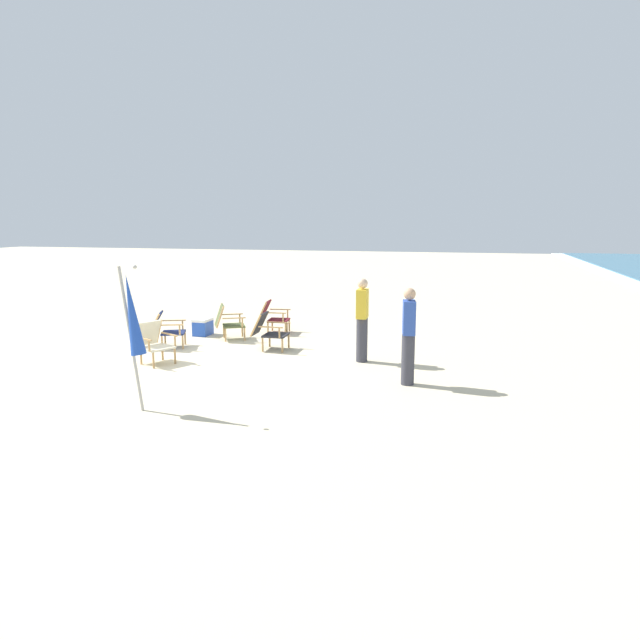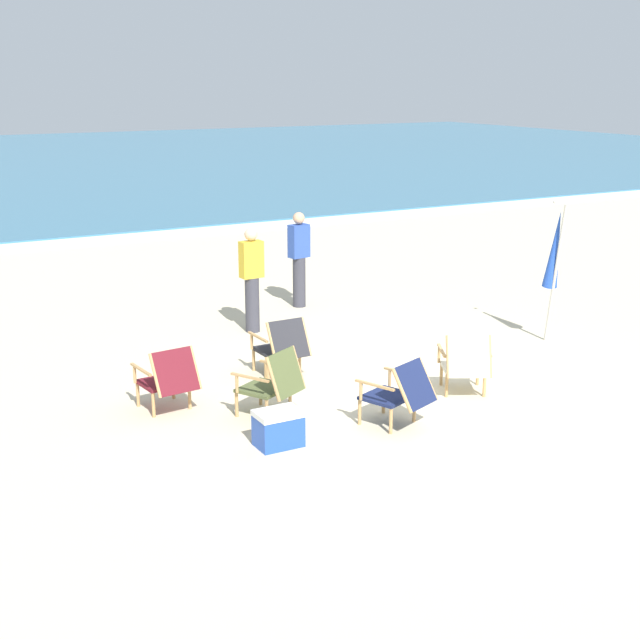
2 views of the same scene
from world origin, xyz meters
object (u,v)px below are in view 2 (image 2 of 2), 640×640
at_px(beach_chair_back_right, 273,382).
at_px(person_by_waterline, 252,279).
at_px(person_near_chairs, 299,259).
at_px(beach_chair_mid_center, 400,391).
at_px(umbrella_furled_blue, 555,251).
at_px(beach_chair_front_left, 466,362).
at_px(beach_chair_front_right, 282,345).
at_px(beach_chair_back_left, 169,377).
at_px(cooler_box, 278,428).

bearing_deg(beach_chair_back_right, person_by_waterline, 69.25).
bearing_deg(person_near_chairs, person_by_waterline, -142.71).
bearing_deg(beach_chair_mid_center, umbrella_furled_blue, 24.02).
bearing_deg(beach_chair_front_left, beach_chair_mid_center, -159.98).
distance_m(beach_chair_back_right, beach_chair_mid_center, 1.47).
distance_m(beach_chair_front_right, beach_chair_back_left, 1.83).
distance_m(beach_chair_front_right, beach_chair_mid_center, 2.25).
distance_m(beach_chair_front_right, beach_chair_back_right, 1.47).
bearing_deg(beach_chair_mid_center, beach_chair_front_left, 20.02).
distance_m(beach_chair_back_right, person_by_waterline, 3.64).
xyz_separation_m(beach_chair_back_left, person_near_chairs, (3.64, 3.68, 0.41)).
relative_size(beach_chair_front_left, person_near_chairs, 0.54).
height_order(beach_chair_front_right, beach_chair_mid_center, beach_chair_front_right).
bearing_deg(beach_chair_front_left, person_near_chairs, 87.21).
height_order(beach_chair_back_left, person_by_waterline, person_by_waterline).
distance_m(person_near_chairs, person_by_waterline, 1.70).
bearing_deg(person_near_chairs, beach_chair_back_right, -120.83).
xyz_separation_m(beach_chair_mid_center, umbrella_furled_blue, (3.82, 1.70, 0.96)).
bearing_deg(beach_chair_back_left, person_near_chairs, 45.27).
xyz_separation_m(person_near_chairs, person_by_waterline, (-1.35, -1.03, 0.00)).
distance_m(beach_chair_back_left, person_near_chairs, 5.19).
bearing_deg(person_by_waterline, cooler_box, -111.11).
xyz_separation_m(beach_chair_mid_center, person_by_waterline, (0.17, 4.34, 0.42)).
height_order(beach_chair_mid_center, person_by_waterline, person_by_waterline).
xyz_separation_m(beach_chair_front_left, person_by_waterline, (-1.11, 3.87, 0.41)).
height_order(beach_chair_front_right, beach_chair_back_right, beach_chair_back_right).
height_order(beach_chair_front_left, cooler_box, beach_chair_front_left).
distance_m(umbrella_furled_blue, person_near_chairs, 4.36).
relative_size(beach_chair_front_left, cooler_box, 1.81).
bearing_deg(beach_chair_front_left, cooler_box, -173.81).
relative_size(beach_chair_front_right, cooler_box, 1.62).
bearing_deg(beach_chair_back_left, beach_chair_mid_center, -38.67).
xyz_separation_m(umbrella_furled_blue, person_near_chairs, (-2.29, 3.67, -0.54)).
xyz_separation_m(beach_chair_front_left, beach_chair_back_left, (-3.40, 1.23, -0.00)).
bearing_deg(beach_chair_mid_center, beach_chair_front_right, 99.42).
distance_m(beach_chair_front_right, person_by_waterline, 2.22).
height_order(beach_chair_back_right, person_by_waterline, person_by_waterline).
bearing_deg(beach_chair_mid_center, beach_chair_back_right, 139.25).
distance_m(beach_chair_front_left, beach_chair_mid_center, 1.37).
relative_size(person_by_waterline, cooler_box, 3.33).
bearing_deg(person_by_waterline, beach_chair_front_left, -73.94).
distance_m(beach_chair_back_left, cooler_box, 1.68).
bearing_deg(beach_chair_front_right, umbrella_furled_blue, -7.13).
bearing_deg(beach_chair_back_right, beach_chair_front_left, -11.51).
relative_size(beach_chair_back_left, umbrella_furled_blue, 0.38).
distance_m(beach_chair_front_left, cooler_box, 2.75).
bearing_deg(person_near_chairs, cooler_box, -119.68).
height_order(beach_chair_front_right, beach_chair_back_left, beach_chair_back_left).
relative_size(umbrella_furled_blue, person_by_waterline, 1.29).
xyz_separation_m(beach_chair_front_right, person_by_waterline, (0.54, 2.12, 0.41)).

